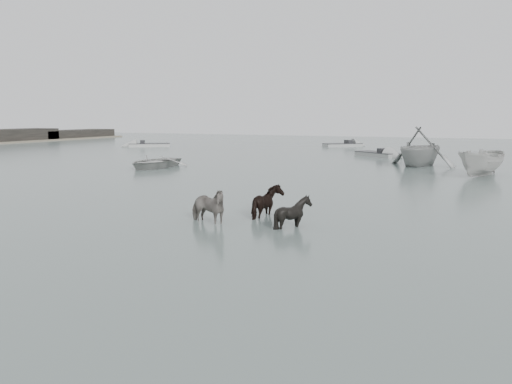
# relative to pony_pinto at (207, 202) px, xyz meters

# --- Properties ---
(ground) EXTENTS (140.00, 140.00, 0.00)m
(ground) POSITION_rel_pony_pinto_xyz_m (1.31, -0.01, -0.69)
(ground) COLOR #4F5D5A
(ground) RESTS_ON ground
(pony_pinto) EXTENTS (1.77, 1.11, 1.39)m
(pony_pinto) POSITION_rel_pony_pinto_xyz_m (0.00, 0.00, 0.00)
(pony_pinto) COLOR black
(pony_pinto) RESTS_ON ground
(pony_dark) EXTENTS (1.58, 1.68, 1.36)m
(pony_dark) POSITION_rel_pony_pinto_xyz_m (1.40, 1.84, -0.01)
(pony_dark) COLOR black
(pony_dark) RESTS_ON ground
(pony_black) EXTENTS (1.36, 1.27, 1.27)m
(pony_black) POSITION_rel_pony_pinto_xyz_m (2.76, 0.59, -0.06)
(pony_black) COLOR black
(pony_black) RESTS_ON ground
(rowboat_lead) EXTENTS (3.41, 4.72, 0.97)m
(rowboat_lead) POSITION_rel_pony_pinto_xyz_m (-11.95, 13.99, -0.21)
(rowboat_lead) COLOR #B4B3AF
(rowboat_lead) RESTS_ON ground
(rowboat_trail) EXTENTS (6.32, 6.75, 2.87)m
(rowboat_trail) POSITION_rel_pony_pinto_xyz_m (4.40, 22.40, 0.74)
(rowboat_trail) COLOR #999B99
(rowboat_trail) RESTS_ON ground
(boat_small) EXTENTS (3.33, 4.70, 1.70)m
(boat_small) POSITION_rel_pony_pinto_xyz_m (8.30, 17.59, 0.16)
(boat_small) COLOR #B1B1AC
(boat_small) RESTS_ON ground
(skiff_outer) EXTENTS (6.08, 4.88, 0.75)m
(skiff_outer) POSITION_rel_pony_pinto_xyz_m (-25.87, 32.88, -0.32)
(skiff_outer) COLOR #A9A9A5
(skiff_outer) RESTS_ON ground
(skiff_mid) EXTENTS (5.63, 4.80, 0.75)m
(skiff_mid) POSITION_rel_pony_pinto_xyz_m (0.25, 29.49, -0.32)
(skiff_mid) COLOR gray
(skiff_mid) RESTS_ON ground
(skiff_far) EXTENTS (5.54, 5.12, 0.75)m
(skiff_far) POSITION_rel_pony_pinto_xyz_m (-5.87, 41.67, -0.32)
(skiff_far) COLOR #999B99
(skiff_far) RESTS_ON ground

